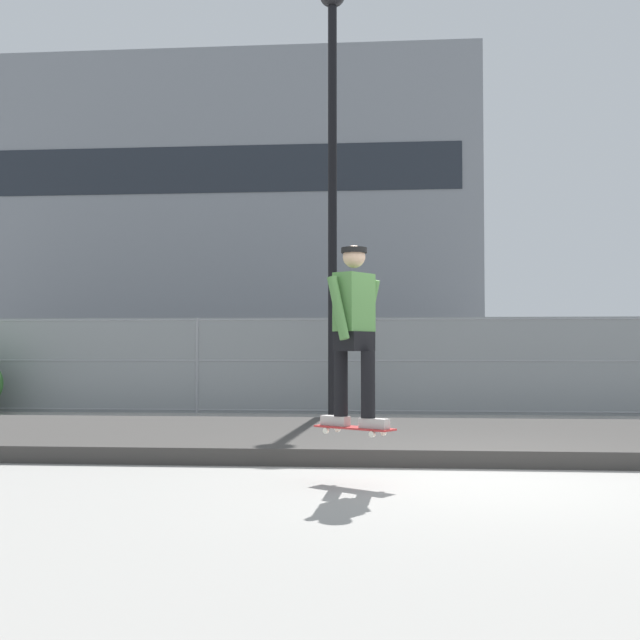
{
  "coord_description": "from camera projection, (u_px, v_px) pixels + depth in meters",
  "views": [
    {
      "loc": [
        -0.67,
        -7.65,
        1.23
      ],
      "look_at": [
        -1.62,
        3.93,
        1.67
      ],
      "focal_mm": 44.29,
      "sensor_mm": 36.0,
      "label": 1
    }
  ],
  "objects": [
    {
      "name": "library_building",
      "position": [
        244.0,
        228.0,
        48.36
      ],
      "size": [
        27.41,
        13.62,
        17.38
      ],
      "color": "slate",
      "rests_on": "ground_plane"
    },
    {
      "name": "street_lamp",
      "position": [
        332.0,
        153.0,
        14.1
      ],
      "size": [
        0.44,
        0.44,
        7.77
      ],
      "color": "black",
      "rests_on": "ground_plane"
    },
    {
      "name": "chain_fence",
      "position": [
        420.0,
        365.0,
        15.0
      ],
      "size": [
        25.92,
        0.06,
        1.85
      ],
      "color": "gray",
      "rests_on": "ground_plane"
    },
    {
      "name": "skater",
      "position": [
        354.0,
        324.0,
        7.28
      ],
      "size": [
        0.66,
        0.61,
        1.68
      ],
      "color": "#B2ADA8",
      "rests_on": "skateboard"
    },
    {
      "name": "parked_car_mid",
      "position": [
        512.0,
        367.0,
        17.79
      ],
      "size": [
        4.47,
        2.1,
        1.66
      ],
      "color": "navy",
      "rests_on": "ground_plane"
    },
    {
      "name": "gravel_berm",
      "position": [
        437.0,
        438.0,
        10.09
      ],
      "size": [
        16.28,
        3.94,
        0.19
      ],
      "primitive_type": "cube",
      "color": "#3D3A38",
      "rests_on": "ground_plane"
    },
    {
      "name": "parked_car_near",
      "position": [
        235.0,
        366.0,
        18.43
      ],
      "size": [
        4.52,
        2.2,
        1.66
      ],
      "color": "black",
      "rests_on": "ground_plane"
    },
    {
      "name": "ground_plane",
      "position": [
        455.0,
        478.0,
        7.52
      ],
      "size": [
        120.0,
        120.0,
        0.0
      ],
      "primitive_type": "plane",
      "color": "gray"
    },
    {
      "name": "skateboard",
      "position": [
        354.0,
        428.0,
        7.24
      ],
      "size": [
        0.78,
        0.61,
        0.07
      ],
      "color": "#B22D2D"
    }
  ]
}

